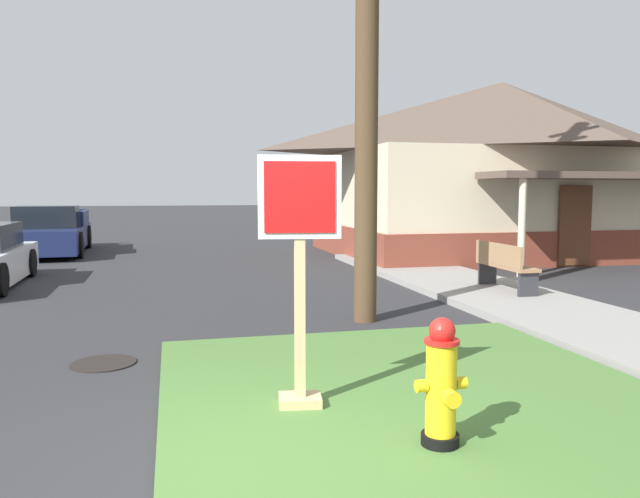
{
  "coord_description": "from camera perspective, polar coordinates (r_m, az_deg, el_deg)",
  "views": [
    {
      "loc": [
        -0.26,
        -3.79,
        1.9
      ],
      "look_at": [
        1.5,
        3.35,
        1.2
      ],
      "focal_mm": 34.02,
      "sensor_mm": 36.0,
      "label": 1
    }
  ],
  "objects": [
    {
      "name": "fire_hydrant",
      "position": [
        4.51,
        11.34,
        -12.45
      ],
      "size": [
        0.38,
        0.34,
        0.93
      ],
      "color": "black",
      "rests_on": "grass_corner_patch"
    },
    {
      "name": "stop_sign",
      "position": [
        5.08,
        -1.91,
        -3.74
      ],
      "size": [
        0.68,
        0.33,
        2.12
      ],
      "color": "tan",
      "rests_on": "grass_corner_patch"
    },
    {
      "name": "street_bench",
      "position": [
        11.42,
        16.88,
        -1.38
      ],
      "size": [
        0.45,
        1.61,
        0.85
      ],
      "color": "#93704C",
      "rests_on": "sidewalk_strip"
    },
    {
      "name": "sidewalk_strip",
      "position": [
        10.69,
        18.05,
        -4.73
      ],
      "size": [
        2.2,
        15.13,
        0.12
      ],
      "primitive_type": "cube",
      "color": "gray",
      "rests_on": "ground"
    },
    {
      "name": "grass_corner_patch",
      "position": [
        5.87,
        8.43,
        -13.09
      ],
      "size": [
        4.54,
        4.63,
        0.08
      ],
      "primitive_type": "cube",
      "color": "#477033",
      "rests_on": "ground"
    },
    {
      "name": "manhole_cover",
      "position": [
        7.21,
        -19.69,
        -10.08
      ],
      "size": [
        0.7,
        0.7,
        0.02
      ],
      "primitive_type": "cylinder",
      "color": "black",
      "rests_on": "ground"
    },
    {
      "name": "corner_house",
      "position": [
        19.44,
        16.63,
        7.47
      ],
      "size": [
        10.58,
        8.79,
        5.18
      ],
      "color": "brown",
      "rests_on": "ground"
    },
    {
      "name": "ground_plane",
      "position": [
        4.25,
        -9.47,
        -21.17
      ],
      "size": [
        160.0,
        160.0,
        0.0
      ],
      "primitive_type": "plane",
      "color": "#2B2B2D"
    },
    {
      "name": "pickup_truck_navy",
      "position": [
        20.09,
        -24.0,
        1.32
      ],
      "size": [
        2.25,
        5.51,
        1.48
      ],
      "color": "#19234C",
      "rests_on": "ground"
    }
  ]
}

